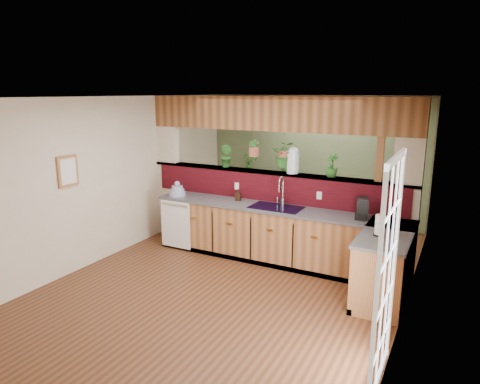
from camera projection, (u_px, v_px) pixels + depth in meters
The scene contains 28 objects.
ground at pixel (233, 281), 6.18m from camera, with size 4.60×7.00×0.01m, color #522C19.
ceiling at pixel (232, 97), 5.59m from camera, with size 4.60×7.00×0.01m, color brown.
wall_back at pixel (313, 159), 8.90m from camera, with size 4.60×0.02×2.60m, color beige.
wall_left at pixel (108, 178), 6.93m from camera, with size 0.02×7.00×2.60m, color beige.
wall_right at pixel (410, 216), 4.85m from camera, with size 0.02×7.00×2.60m, color beige.
pass_through_partition at pixel (273, 183), 7.06m from camera, with size 4.60×0.21×2.60m.
pass_through_ledge at pixel (272, 173), 7.03m from camera, with size 4.60×0.21×0.04m, color brown.
header_beam at pixel (273, 114), 6.81m from camera, with size 4.60×0.15×0.55m, color brown.
sage_backwall at pixel (313, 159), 8.88m from camera, with size 4.55×0.02×2.55m, color #61754F.
countertop at pixel (309, 243), 6.45m from camera, with size 4.14×1.52×0.90m.
dishwasher at pixel (176, 224), 7.32m from camera, with size 0.58×0.03×0.82m.
navy_sink at pixel (276, 212), 6.72m from camera, with size 0.82×0.50×0.18m.
french_door at pixel (386, 279), 3.80m from camera, with size 0.06×1.02×2.16m, color white.
framed_print at pixel (68, 171), 6.17m from camera, with size 0.04×0.35×0.45m.
faucet at pixel (282, 190), 6.77m from camera, with size 0.21×0.21×0.48m.
dish_stack at pixel (177, 191), 7.43m from camera, with size 0.30×0.30×0.26m.
soap_dispenser at pixel (238, 195), 7.10m from camera, with size 0.09×0.09×0.20m, color #351F13.
coffee_maker at pixel (362, 209), 6.08m from camera, with size 0.16×0.27×0.30m.
paper_towel at pixel (379, 226), 5.36m from camera, with size 0.13×0.13×0.29m.
glass_jar at pixel (293, 160), 6.81m from camera, with size 0.19×0.19×0.43m.
ledge_plant_left at pixel (227, 156), 7.37m from camera, with size 0.22×0.18×0.41m, color #22551D.
ledge_plant_right at pixel (332, 166), 6.54m from camera, with size 0.20×0.20×0.36m, color #22551D.
hanging_plant_a at pixel (254, 143), 7.08m from camera, with size 0.19×0.17×0.47m.
hanging_plant_b at pixel (284, 143), 6.82m from camera, with size 0.43×0.39×0.55m.
shelving_console at pixel (270, 194), 9.25m from camera, with size 1.42×0.38×0.95m, color black.
shelf_plant_a at pixel (248, 162), 9.34m from camera, with size 0.22×0.15×0.41m, color #22551D.
shelf_plant_b at pixel (287, 162), 8.92m from camera, with size 0.28×0.28×0.51m, color #22551D.
floor_plant at pixel (353, 220), 7.96m from camera, with size 0.61×0.53×0.68m, color #22551D.
Camera 1 is at (2.75, -5.02, 2.67)m, focal length 32.00 mm.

